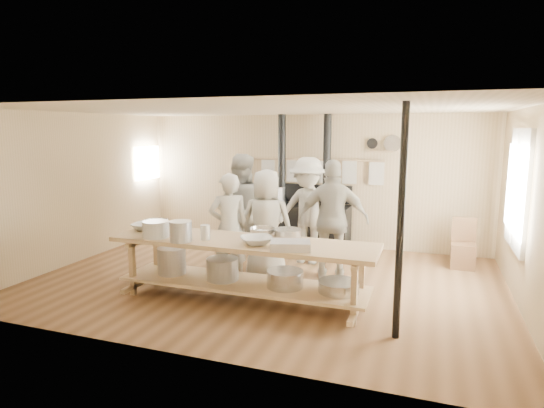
% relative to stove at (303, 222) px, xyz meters
% --- Properties ---
extents(ground, '(7.00, 7.00, 0.00)m').
position_rel_stove_xyz_m(ground, '(0.01, -2.12, -0.52)').
color(ground, brown).
rests_on(ground, ground).
extents(room_shell, '(7.00, 7.00, 7.00)m').
position_rel_stove_xyz_m(room_shell, '(0.01, -2.12, 1.10)').
color(room_shell, '#CCB182').
rests_on(room_shell, ground).
extents(window_right, '(0.09, 1.50, 1.65)m').
position_rel_stove_xyz_m(window_right, '(3.48, -1.52, 0.98)').
color(window_right, beige).
rests_on(window_right, ground).
extents(left_opening, '(0.00, 0.90, 0.90)m').
position_rel_stove_xyz_m(left_opening, '(-3.44, -0.12, 1.08)').
color(left_opening, white).
rests_on(left_opening, ground).
extents(stove, '(1.90, 0.75, 2.60)m').
position_rel_stove_xyz_m(stove, '(0.00, 0.00, 0.00)').
color(stove, black).
rests_on(stove, ground).
extents(towel_rail, '(3.00, 0.04, 0.47)m').
position_rel_stove_xyz_m(towel_rail, '(0.01, 0.28, 1.04)').
color(towel_rail, tan).
rests_on(towel_rail, ground).
extents(back_wall_shelf, '(0.63, 0.14, 0.32)m').
position_rel_stove_xyz_m(back_wall_shelf, '(1.47, 0.32, 1.48)').
color(back_wall_shelf, tan).
rests_on(back_wall_shelf, ground).
extents(prep_table, '(3.60, 0.90, 0.85)m').
position_rel_stove_xyz_m(prep_table, '(-0.00, -3.02, -0.00)').
color(prep_table, tan).
rests_on(prep_table, ground).
extents(support_post, '(0.08, 0.08, 2.60)m').
position_rel_stove_xyz_m(support_post, '(2.06, -3.47, 0.78)').
color(support_post, black).
rests_on(support_post, ground).
extents(cook_far_left, '(0.73, 0.66, 1.67)m').
position_rel_stove_xyz_m(cook_far_left, '(-0.52, -2.29, 0.31)').
color(cook_far_left, '#AAA797').
rests_on(cook_far_left, ground).
extents(cook_left, '(1.03, 0.86, 1.91)m').
position_rel_stove_xyz_m(cook_left, '(-0.70, -1.43, 0.43)').
color(cook_left, '#AAA797').
rests_on(cook_left, ground).
extents(cook_center, '(0.90, 0.64, 1.71)m').
position_rel_stove_xyz_m(cook_center, '(-0.03, -1.97, 0.34)').
color(cook_center, '#AAA797').
rests_on(cook_center, ground).
extents(cook_right, '(1.16, 0.65, 1.86)m').
position_rel_stove_xyz_m(cook_right, '(0.95, -1.67, 0.41)').
color(cook_right, '#AAA797').
rests_on(cook_right, ground).
extents(cook_by_window, '(1.23, 0.75, 1.85)m').
position_rel_stove_xyz_m(cook_by_window, '(0.36, -0.96, 0.40)').
color(cook_by_window, '#AAA797').
rests_on(cook_by_window, ground).
extents(chair, '(0.40, 0.40, 0.84)m').
position_rel_stove_xyz_m(chair, '(2.91, -0.37, -0.27)').
color(chair, '#513320').
rests_on(chair, ground).
extents(bowl_white_a, '(0.46, 0.46, 0.11)m').
position_rel_stove_xyz_m(bowl_white_a, '(-1.54, -2.92, 0.38)').
color(bowl_white_a, white).
rests_on(bowl_white_a, prep_table).
extents(bowl_steel_a, '(0.49, 0.49, 0.11)m').
position_rel_stove_xyz_m(bowl_steel_a, '(-1.54, -2.69, 0.39)').
color(bowl_steel_a, silver).
rests_on(bowl_steel_a, prep_table).
extents(bowl_white_b, '(0.57, 0.57, 0.10)m').
position_rel_stove_xyz_m(bowl_white_b, '(0.27, -3.16, 0.38)').
color(bowl_white_b, white).
rests_on(bowl_white_b, prep_table).
extents(bowl_steel_b, '(0.42, 0.42, 0.11)m').
position_rel_stove_xyz_m(bowl_steel_b, '(0.17, -2.69, 0.38)').
color(bowl_steel_b, silver).
rests_on(bowl_steel_b, prep_table).
extents(roasting_pan, '(0.56, 0.45, 0.11)m').
position_rel_stove_xyz_m(roasting_pan, '(0.75, -3.27, 0.38)').
color(roasting_pan, '#B2B2B7').
rests_on(roasting_pan, prep_table).
extents(mixing_bowl_large, '(0.46, 0.46, 0.12)m').
position_rel_stove_xyz_m(mixing_bowl_large, '(0.54, -2.69, 0.39)').
color(mixing_bowl_large, silver).
rests_on(mixing_bowl_large, prep_table).
extents(bucket_galv, '(0.39, 0.39, 0.27)m').
position_rel_stove_xyz_m(bucket_galv, '(-0.73, -3.35, 0.47)').
color(bucket_galv, gray).
rests_on(bucket_galv, prep_table).
extents(deep_bowl_enamel, '(0.46, 0.46, 0.22)m').
position_rel_stove_xyz_m(deep_bowl_enamel, '(-1.17, -3.25, 0.44)').
color(deep_bowl_enamel, white).
rests_on(deep_bowl_enamel, prep_table).
extents(pitcher, '(0.17, 0.17, 0.20)m').
position_rel_stove_xyz_m(pitcher, '(-0.47, -3.17, 0.43)').
color(pitcher, white).
rests_on(pitcher, prep_table).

